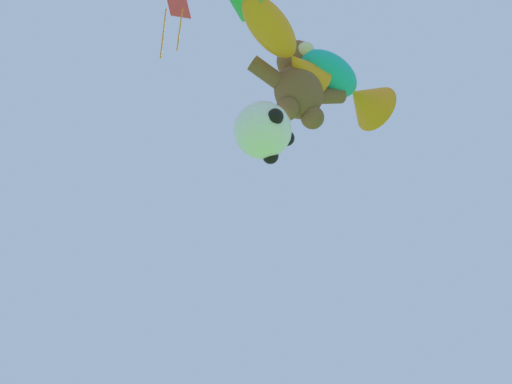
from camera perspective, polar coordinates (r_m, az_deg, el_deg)
name	(u,v)px	position (r m, az deg, el deg)	size (l,w,h in m)	color
teddy_bear_kite	(298,82)	(11.82, 4.25, 10.95)	(2.22, 0.98, 2.25)	brown
soccer_ball_kite	(264,131)	(10.29, 0.76, 6.15)	(1.15, 1.15, 1.06)	white
fish_kite_teal	(347,88)	(12.58, 9.08, 10.27)	(2.49, 1.56, 1.10)	#19ADB2
fish_kite_tangerine	(287,49)	(11.35, 3.08, 14.07)	(2.51, 1.95, 0.87)	orange
diamond_kite	(176,1)	(14.05, -8.05, 18.37)	(1.06, 0.87, 2.97)	red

